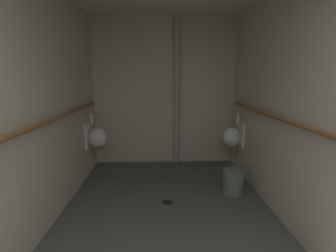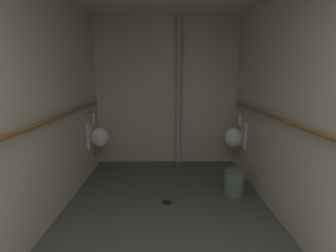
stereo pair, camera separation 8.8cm
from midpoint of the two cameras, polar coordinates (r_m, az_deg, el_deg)
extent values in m
cube|color=#4C4F4C|center=(2.80, -0.82, -24.94)|extent=(2.74, 4.41, 0.08)
cube|color=beige|center=(2.61, -31.88, 3.77)|extent=(0.06, 4.41, 2.70)
cube|color=beige|center=(2.65, 29.49, 4.12)|extent=(0.06, 4.41, 2.70)
cube|color=beige|center=(4.43, -1.47, 8.11)|extent=(2.74, 0.06, 2.70)
ellipsoid|color=white|center=(4.15, -17.27, -2.77)|extent=(0.30, 0.26, 0.34)
cube|color=white|center=(4.18, -19.37, -2.10)|extent=(0.03, 0.30, 0.44)
cylinder|color=silver|center=(4.11, -18.75, 1.42)|extent=(0.06, 0.06, 0.16)
sphere|color=silver|center=(4.10, -18.83, 2.59)|extent=(0.06, 0.06, 0.06)
cylinder|color=#936038|center=(4.25, -18.38, -6.03)|extent=(0.04, 0.04, 0.16)
ellipsoid|color=white|center=(4.14, 14.63, -2.65)|extent=(0.30, 0.26, 0.34)
cube|color=white|center=(4.18, 16.70, -1.94)|extent=(0.03, 0.30, 0.44)
cylinder|color=silver|center=(4.11, 16.05, 1.57)|extent=(0.06, 0.06, 0.16)
sphere|color=silver|center=(4.09, 16.12, 2.74)|extent=(0.06, 0.06, 0.06)
cylinder|color=#936038|center=(4.24, 15.75, -5.89)|extent=(0.04, 0.04, 0.16)
cylinder|color=#936038|center=(2.58, -29.79, 0.26)|extent=(0.05, 3.67, 0.05)
sphere|color=#936038|center=(4.27, -18.47, 5.19)|extent=(0.06, 0.06, 0.06)
cylinder|color=#936038|center=(2.64, 27.28, 0.73)|extent=(0.05, 3.56, 0.05)
sphere|color=#936038|center=(4.27, 15.68, 5.35)|extent=(0.06, 0.06, 0.06)
cylinder|color=#B2B2B2|center=(4.32, 1.50, 8.03)|extent=(0.09, 0.09, 2.65)
cylinder|color=black|center=(3.28, -0.96, -18.03)|extent=(0.14, 0.14, 0.01)
cylinder|color=slate|center=(3.53, 14.89, -13.01)|extent=(0.29, 0.29, 0.35)
camera|label=1|loc=(0.04, -91.97, -0.41)|focal=25.03mm
camera|label=2|loc=(0.04, 88.03, 0.41)|focal=25.03mm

